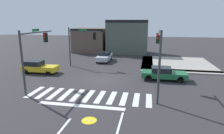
{
  "coord_description": "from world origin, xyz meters",
  "views": [
    {
      "loc": [
        4.84,
        -19.34,
        6.29
      ],
      "look_at": [
        1.22,
        -0.15,
        1.57
      ],
      "focal_mm": 30.97,
      "sensor_mm": 36.0,
      "label": 1
    }
  ],
  "objects_px": {
    "traffic_signal_northwest": "(81,40)",
    "traffic_signal_southeast": "(159,50)",
    "car_silver": "(104,57)",
    "car_green": "(163,73)",
    "traffic_signal_southwest": "(34,47)",
    "car_yellow": "(39,67)"
  },
  "relations": [
    {
      "from": "traffic_signal_northwest",
      "to": "traffic_signal_southeast",
      "type": "distance_m",
      "value": 13.32
    },
    {
      "from": "traffic_signal_northwest",
      "to": "car_silver",
      "type": "height_order",
      "value": "traffic_signal_northwest"
    },
    {
      "from": "traffic_signal_southeast",
      "to": "traffic_signal_northwest",
      "type": "bearing_deg",
      "value": 48.6
    },
    {
      "from": "traffic_signal_southeast",
      "to": "car_silver",
      "type": "relative_size",
      "value": 1.31
    },
    {
      "from": "traffic_signal_southeast",
      "to": "car_green",
      "type": "relative_size",
      "value": 1.21
    },
    {
      "from": "traffic_signal_northwest",
      "to": "traffic_signal_southwest",
      "type": "height_order",
      "value": "traffic_signal_southwest"
    },
    {
      "from": "traffic_signal_southwest",
      "to": "car_silver",
      "type": "bearing_deg",
      "value": -14.19
    },
    {
      "from": "car_yellow",
      "to": "car_green",
      "type": "xyz_separation_m",
      "value": [
        14.81,
        -0.1,
        -0.03
      ]
    },
    {
      "from": "car_green",
      "to": "traffic_signal_northwest",
      "type": "bearing_deg",
      "value": 157.89
    },
    {
      "from": "traffic_signal_southwest",
      "to": "car_yellow",
      "type": "relative_size",
      "value": 1.29
    },
    {
      "from": "traffic_signal_northwest",
      "to": "car_green",
      "type": "bearing_deg",
      "value": -22.11
    },
    {
      "from": "traffic_signal_southwest",
      "to": "car_silver",
      "type": "relative_size",
      "value": 1.27
    },
    {
      "from": "traffic_signal_southeast",
      "to": "car_green",
      "type": "height_order",
      "value": "traffic_signal_southeast"
    },
    {
      "from": "traffic_signal_northwest",
      "to": "car_silver",
      "type": "distance_m",
      "value": 5.56
    },
    {
      "from": "traffic_signal_southwest",
      "to": "car_silver",
      "type": "xyz_separation_m",
      "value": [
        3.41,
        13.5,
        -3.18
      ]
    },
    {
      "from": "traffic_signal_northwest",
      "to": "car_yellow",
      "type": "bearing_deg",
      "value": -132.73
    },
    {
      "from": "traffic_signal_southeast",
      "to": "traffic_signal_southwest",
      "type": "relative_size",
      "value": 1.03
    },
    {
      "from": "traffic_signal_northwest",
      "to": "car_yellow",
      "type": "distance_m",
      "value": 6.54
    },
    {
      "from": "traffic_signal_northwest",
      "to": "traffic_signal_southeast",
      "type": "bearing_deg",
      "value": -41.4
    },
    {
      "from": "traffic_signal_southeast",
      "to": "traffic_signal_southwest",
      "type": "xyz_separation_m",
      "value": [
        -11.06,
        -0.59,
        -0.03
      ]
    },
    {
      "from": "traffic_signal_southwest",
      "to": "car_yellow",
      "type": "xyz_separation_m",
      "value": [
        -2.91,
        5.1,
        -3.17
      ]
    },
    {
      "from": "traffic_signal_southwest",
      "to": "car_green",
      "type": "bearing_deg",
      "value": -67.24
    }
  ]
}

